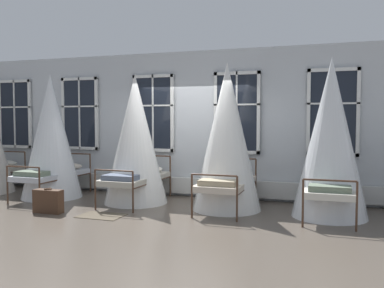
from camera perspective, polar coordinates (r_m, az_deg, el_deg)
ground at (r=8.63m, az=-1.90°, el=-8.35°), size 29.21×29.21×0.00m
back_wall_with_windows at (r=9.49m, az=0.42°, el=2.72°), size 15.60×0.10×3.29m
window_bank at (r=9.41m, az=0.19°, el=-0.93°), size 10.92×0.10×2.72m
cot_second at (r=9.86m, az=-18.69°, el=0.79°), size 1.34×1.87×2.76m
cot_third at (r=8.82m, az=-7.73°, el=0.46°), size 1.34×1.87×2.70m
cot_fourth at (r=8.09m, az=4.80°, el=0.76°), size 1.34×1.86×2.85m
cot_fifth at (r=7.84m, az=18.40°, el=0.55°), size 1.34×1.86×2.86m
rug_third at (r=7.87m, az=-12.29°, el=-9.55°), size 0.80×0.56×0.01m
suitcase_dark at (r=8.35m, az=-19.06°, el=-7.39°), size 0.56×0.22×0.47m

